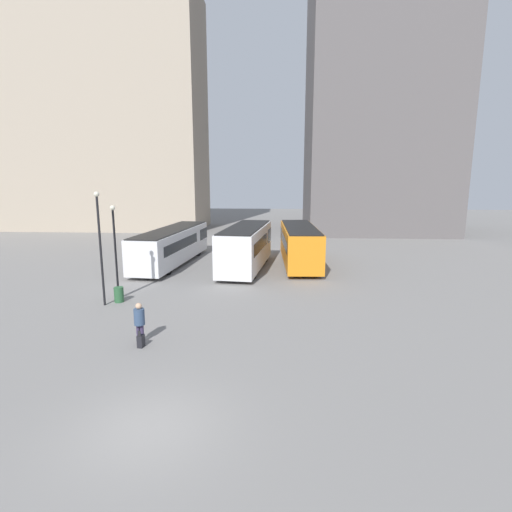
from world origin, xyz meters
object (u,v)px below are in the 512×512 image
at_px(trash_bin, 119,295).
at_px(lamp_post_0, 100,240).
at_px(bus_2, 299,244).
at_px(traveler, 139,319).
at_px(lamp_post_1, 115,244).
at_px(bus_0, 172,245).
at_px(suitcase, 141,341).
at_px(bus_1, 246,246).

bearing_deg(trash_bin, lamp_post_0, -134.27).
distance_m(bus_2, traveler, 17.56).
xyz_separation_m(bus_2, lamp_post_1, (-10.81, -9.83, 1.49)).
bearing_deg(lamp_post_0, bus_2, 45.26).
height_order(bus_0, lamp_post_0, lamp_post_0).
bearing_deg(lamp_post_0, suitcase, -53.66).
distance_m(traveler, suitcase, 0.92).
xyz_separation_m(bus_1, trash_bin, (-6.36, -8.70, -1.34)).
relative_size(bus_0, lamp_post_1, 2.23).
xyz_separation_m(bus_0, trash_bin, (-0.27, -10.26, -1.12)).
xyz_separation_m(bus_1, lamp_post_0, (-6.93, -9.28, 1.81)).
height_order(traveler, suitcase, traveler).
bearing_deg(lamp_post_1, bus_1, 49.94).
xyz_separation_m(bus_0, lamp_post_0, (-0.85, -10.85, 2.03)).
xyz_separation_m(bus_0, bus_1, (6.09, -1.57, 0.21)).
bearing_deg(lamp_post_1, lamp_post_0, -100.06).
relative_size(traveler, lamp_post_1, 0.32).
distance_m(suitcase, lamp_post_0, 7.34).
bearing_deg(traveler, bus_0, 17.69).
distance_m(bus_2, suitcase, 17.97).
bearing_deg(bus_1, suitcase, 174.03).
relative_size(bus_2, lamp_post_1, 1.91).
height_order(traveler, trash_bin, traveler).
bearing_deg(trash_bin, bus_0, 88.47).
xyz_separation_m(suitcase, trash_bin, (-3.31, 5.86, 0.16)).
bearing_deg(bus_0, lamp_post_0, -179.16).
distance_m(bus_0, trash_bin, 10.33).
distance_m(bus_2, lamp_post_1, 14.68).
relative_size(bus_1, suitcase, 12.91).
distance_m(suitcase, lamp_post_1, 8.07).
height_order(bus_1, lamp_post_1, lamp_post_1).
bearing_deg(bus_2, bus_0, 88.82).
bearing_deg(lamp_post_1, traveler, -60.50).
distance_m(traveler, lamp_post_1, 7.34).
xyz_separation_m(bus_0, traveler, (2.84, -15.64, -0.52)).
distance_m(bus_2, lamp_post_0, 15.80).
bearing_deg(lamp_post_1, trash_bin, -65.10).
height_order(lamp_post_0, trash_bin, lamp_post_0).
relative_size(bus_2, traveler, 5.91).
bearing_deg(bus_0, traveler, -164.39).
xyz_separation_m(bus_1, traveler, (-3.24, -14.08, -0.74)).
relative_size(bus_2, suitcase, 13.63).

